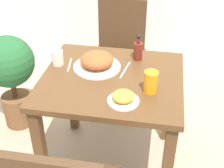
{
  "coord_description": "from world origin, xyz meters",
  "views": [
    {
      "loc": [
        0.28,
        -1.55,
        1.72
      ],
      "look_at": [
        0.0,
        0.0,
        0.68
      ],
      "focal_mm": 50.0,
      "sensor_mm": 36.0,
      "label": 1
    }
  ],
  "objects_px": {
    "chair_far": "(120,49)",
    "juice_glass": "(151,82)",
    "sauce_bottle": "(138,50)",
    "potted_plant_left": "(10,72)",
    "drink_cup": "(57,58)",
    "side_plate": "(123,98)",
    "food_plate": "(97,61)"
  },
  "relations": [
    {
      "from": "chair_far",
      "to": "juice_glass",
      "type": "xyz_separation_m",
      "value": [
        0.31,
        -0.88,
        0.27
      ]
    },
    {
      "from": "sauce_bottle",
      "to": "potted_plant_left",
      "type": "bearing_deg",
      "value": 176.24
    },
    {
      "from": "potted_plant_left",
      "to": "sauce_bottle",
      "type": "bearing_deg",
      "value": -3.76
    },
    {
      "from": "juice_glass",
      "to": "potted_plant_left",
      "type": "relative_size",
      "value": 0.16
    },
    {
      "from": "drink_cup",
      "to": "juice_glass",
      "type": "height_order",
      "value": "juice_glass"
    },
    {
      "from": "side_plate",
      "to": "sauce_bottle",
      "type": "bearing_deg",
      "value": 86.99
    },
    {
      "from": "chair_far",
      "to": "drink_cup",
      "type": "distance_m",
      "value": 0.78
    },
    {
      "from": "sauce_bottle",
      "to": "potted_plant_left",
      "type": "relative_size",
      "value": 0.23
    },
    {
      "from": "side_plate",
      "to": "drink_cup",
      "type": "bearing_deg",
      "value": 145.28
    },
    {
      "from": "drink_cup",
      "to": "potted_plant_left",
      "type": "height_order",
      "value": "drink_cup"
    },
    {
      "from": "drink_cup",
      "to": "juice_glass",
      "type": "xyz_separation_m",
      "value": [
        0.6,
        -0.2,
        0.02
      ]
    },
    {
      "from": "food_plate",
      "to": "potted_plant_left",
      "type": "bearing_deg",
      "value": 163.37
    },
    {
      "from": "drink_cup",
      "to": "sauce_bottle",
      "type": "height_order",
      "value": "sauce_bottle"
    },
    {
      "from": "chair_far",
      "to": "juice_glass",
      "type": "bearing_deg",
      "value": -70.84
    },
    {
      "from": "chair_far",
      "to": "juice_glass",
      "type": "relative_size",
      "value": 7.35
    },
    {
      "from": "drink_cup",
      "to": "sauce_bottle",
      "type": "bearing_deg",
      "value": 17.4
    },
    {
      "from": "chair_far",
      "to": "juice_glass",
      "type": "height_order",
      "value": "chair_far"
    },
    {
      "from": "drink_cup",
      "to": "juice_glass",
      "type": "bearing_deg",
      "value": -18.45
    },
    {
      "from": "sauce_bottle",
      "to": "chair_far",
      "type": "bearing_deg",
      "value": 110.68
    },
    {
      "from": "sauce_bottle",
      "to": "food_plate",
      "type": "bearing_deg",
      "value": -147.09
    },
    {
      "from": "chair_far",
      "to": "drink_cup",
      "type": "bearing_deg",
      "value": -113.26
    },
    {
      "from": "chair_far",
      "to": "side_plate",
      "type": "xyz_separation_m",
      "value": [
        0.17,
        -1.0,
        0.24
      ]
    },
    {
      "from": "chair_far",
      "to": "potted_plant_left",
      "type": "distance_m",
      "value": 0.9
    },
    {
      "from": "drink_cup",
      "to": "potted_plant_left",
      "type": "xyz_separation_m",
      "value": [
        -0.47,
        0.22,
        -0.28
      ]
    },
    {
      "from": "side_plate",
      "to": "sauce_bottle",
      "type": "xyz_separation_m",
      "value": [
        0.03,
        0.48,
        0.04
      ]
    },
    {
      "from": "potted_plant_left",
      "to": "juice_glass",
      "type": "bearing_deg",
      "value": -21.25
    },
    {
      "from": "sauce_bottle",
      "to": "juice_glass",
      "type": "bearing_deg",
      "value": -73.16
    },
    {
      "from": "food_plate",
      "to": "drink_cup",
      "type": "xyz_separation_m",
      "value": [
        -0.25,
        -0.0,
        0.0
      ]
    },
    {
      "from": "juice_glass",
      "to": "potted_plant_left",
      "type": "height_order",
      "value": "juice_glass"
    },
    {
      "from": "food_plate",
      "to": "juice_glass",
      "type": "height_order",
      "value": "juice_glass"
    },
    {
      "from": "side_plate",
      "to": "juice_glass",
      "type": "height_order",
      "value": "juice_glass"
    },
    {
      "from": "chair_far",
      "to": "food_plate",
      "type": "xyz_separation_m",
      "value": [
        -0.04,
        -0.68,
        0.25
      ]
    }
  ]
}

